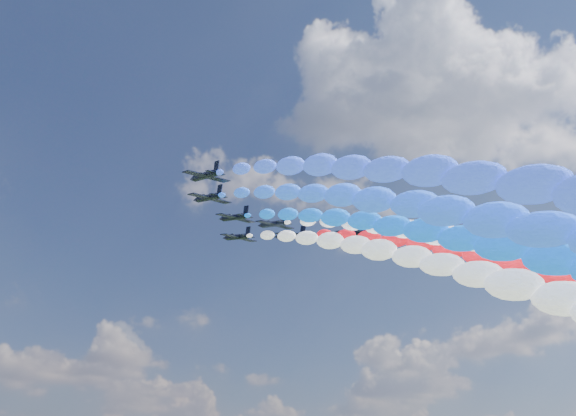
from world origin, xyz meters
TOP-DOWN VIEW (x-y plane):
  - jet_0 at (-27.61, -5.02)m, footprint 9.93×13.20m
  - trail_0 at (-27.61, -57.42)m, footprint 6.29×100.73m
  - jet_1 at (-20.60, 4.87)m, footprint 9.42×12.84m
  - trail_1 at (-20.60, -47.53)m, footprint 6.29×100.73m
  - jet_2 at (-9.17, 11.98)m, footprint 9.62×12.98m
  - trail_2 at (-9.17, -40.42)m, footprint 6.29×100.73m
  - jet_3 at (0.66, 10.27)m, footprint 9.30×12.75m
  - trail_3 at (0.66, -42.13)m, footprint 6.29×100.73m
  - jet_4 at (-0.31, 23.76)m, footprint 9.67×13.02m
  - trail_4 at (-0.31, -28.64)m, footprint 6.29×100.73m
  - jet_5 at (9.51, 15.04)m, footprint 10.12×13.34m
  - trail_5 at (9.51, -37.36)m, footprint 6.29×100.73m
  - jet_6 at (20.07, 4.25)m, footprint 10.03×13.27m
  - trail_6 at (20.07, -48.15)m, footprint 6.29×100.73m
  - jet_7 at (29.17, -4.42)m, footprint 9.78×13.09m

SIDE VIEW (x-z plane):
  - trail_0 at x=-27.61m, z-range 53.19..96.24m
  - trail_1 at x=-20.60m, z-range 53.19..96.24m
  - trail_2 at x=-9.17m, z-range 53.19..96.24m
  - trail_3 at x=0.66m, z-range 53.19..96.24m
  - trail_4 at x=-0.31m, z-range 53.19..96.24m
  - trail_5 at x=9.51m, z-range 53.19..96.24m
  - trail_6 at x=20.07m, z-range 53.19..96.24m
  - jet_0 at x=-27.61m, z-range 91.57..96.60m
  - jet_1 at x=-20.60m, z-range 91.57..96.60m
  - jet_2 at x=-9.17m, z-range 91.57..96.60m
  - jet_3 at x=0.66m, z-range 91.57..96.60m
  - jet_4 at x=-0.31m, z-range 91.57..96.60m
  - jet_5 at x=9.51m, z-range 91.57..96.60m
  - jet_6 at x=20.07m, z-range 91.57..96.60m
  - jet_7 at x=29.17m, z-range 91.57..96.60m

